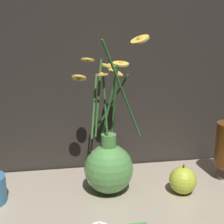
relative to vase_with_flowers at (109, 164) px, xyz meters
The scene contains 4 objects.
ground_plane 0.09m from the vase_with_flowers, 71.24° to the right, with size 6.00×6.00×0.00m, color black.
shelf 0.08m from the vase_with_flowers, 71.24° to the right, with size 0.80×0.33×0.01m.
vase_with_flowers is the anchor object (origin of this frame).
orange_fruit 0.18m from the vase_with_flowers, 12.11° to the right, with size 0.07×0.07×0.07m.
Camera 1 is at (-0.11, -0.67, 0.40)m, focal length 50.00 mm.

